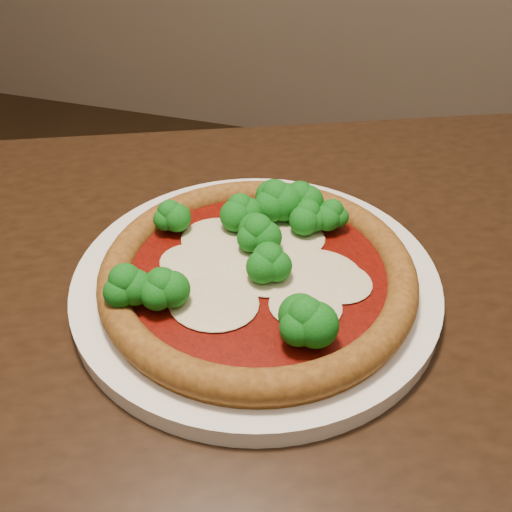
# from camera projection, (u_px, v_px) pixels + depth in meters

# --- Properties ---
(dining_table) EXTENTS (1.41, 1.15, 0.75)m
(dining_table) POSITION_uv_depth(u_px,v_px,m) (187.00, 391.00, 0.57)
(dining_table) COLOR black
(dining_table) RESTS_ON floor
(plate) EXTENTS (0.34, 0.34, 0.02)m
(plate) POSITION_uv_depth(u_px,v_px,m) (256.00, 282.00, 0.53)
(plate) COLOR white
(plate) RESTS_ON dining_table
(pizza) EXTENTS (0.28, 0.28, 0.06)m
(pizza) POSITION_uv_depth(u_px,v_px,m) (257.00, 266.00, 0.51)
(pizza) COLOR brown
(pizza) RESTS_ON plate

